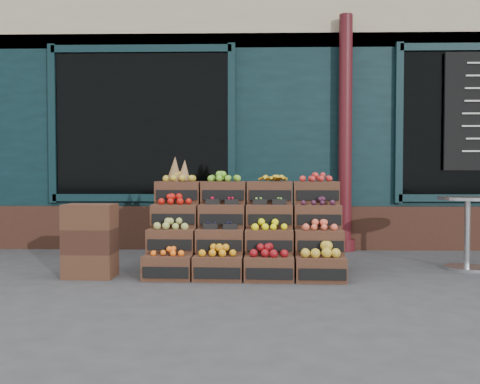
{
  "coord_description": "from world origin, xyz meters",
  "views": [
    {
      "loc": [
        -0.06,
        -5.26,
        1.06
      ],
      "look_at": [
        -0.2,
        0.7,
        0.85
      ],
      "focal_mm": 40.0,
      "sensor_mm": 36.0,
      "label": 1
    }
  ],
  "objects": [
    {
      "name": "spare_crates",
      "position": [
        -1.71,
        0.11,
        0.37
      ],
      "size": [
        0.51,
        0.36,
        0.75
      ],
      "rotation": [
        0.0,
        0.0,
        -0.02
      ],
      "color": "#482A1C",
      "rests_on": "ground"
    },
    {
      "name": "bistro_table",
      "position": [
        2.3,
        0.65,
        0.5
      ],
      "size": [
        0.64,
        0.64,
        0.8
      ],
      "rotation": [
        0.0,
        0.0,
        -0.28
      ],
      "color": "#B4B7BB",
      "rests_on": "ground"
    },
    {
      "name": "shop_facade",
      "position": [
        0.0,
        5.11,
        2.4
      ],
      "size": [
        12.0,
        6.24,
        4.8
      ],
      "color": "black",
      "rests_on": "ground"
    },
    {
      "name": "crate_display",
      "position": [
        -0.14,
        0.41,
        0.39
      ],
      "size": [
        2.03,
        1.05,
        1.25
      ],
      "rotation": [
        0.0,
        0.0,
        -0.04
      ],
      "color": "#482A1C",
      "rests_on": "ground"
    },
    {
      "name": "shopkeeper",
      "position": [
        -1.65,
        2.82,
        1.01
      ],
      "size": [
        0.86,
        0.72,
        2.03
      ],
      "primitive_type": "imported",
      "rotation": [
        0.0,
        0.0,
        2.78
      ],
      "color": "#1C6526",
      "rests_on": "ground"
    },
    {
      "name": "ground",
      "position": [
        0.0,
        0.0,
        0.0
      ],
      "size": [
        60.0,
        60.0,
        0.0
      ],
      "primitive_type": "plane",
      "color": "#3B3B3D",
      "rests_on": "ground"
    }
  ]
}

